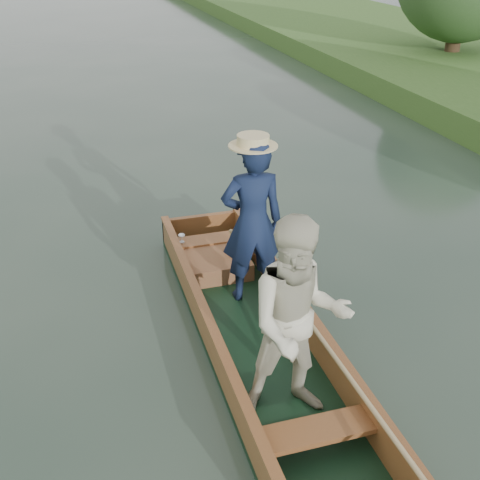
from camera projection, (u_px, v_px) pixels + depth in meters
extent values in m
plane|color=#283D30|center=(256.00, 344.00, 6.40)|extent=(120.00, 120.00, 0.00)
cylinder|color=#47331E|center=(455.00, 31.00, 17.81)|extent=(0.44, 0.44, 2.35)
cube|color=black|center=(256.00, 341.00, 6.38)|extent=(1.10, 5.00, 0.08)
cube|color=#925A2D|center=(209.00, 334.00, 6.16)|extent=(0.08, 5.00, 0.32)
cube|color=#925A2D|center=(302.00, 317.00, 6.42)|extent=(0.08, 5.00, 0.32)
cube|color=#925A2D|center=(202.00, 226.00, 8.38)|extent=(1.10, 0.08, 0.32)
cube|color=#925A2D|center=(209.00, 319.00, 6.07)|extent=(0.10, 5.00, 0.04)
cube|color=#925A2D|center=(303.00, 303.00, 6.33)|extent=(0.10, 5.00, 0.04)
cube|color=#925A2D|center=(212.00, 240.00, 7.87)|extent=(0.94, 0.30, 0.05)
cube|color=#925A2D|center=(317.00, 430.00, 4.90)|extent=(0.94, 0.30, 0.05)
imported|color=#121D3A|center=(252.00, 222.00, 6.64)|extent=(0.74, 0.52, 1.92)
cylinder|color=beige|center=(253.00, 142.00, 6.22)|extent=(0.52, 0.52, 0.12)
imported|color=beige|center=(298.00, 322.00, 4.99)|extent=(1.02, 0.85, 1.90)
cube|color=#953C30|center=(212.00, 261.00, 7.61)|extent=(0.85, 0.90, 0.22)
sphere|color=tan|center=(235.00, 246.00, 7.49)|extent=(0.20, 0.20, 0.20)
sphere|color=tan|center=(235.00, 235.00, 7.41)|extent=(0.15, 0.15, 0.15)
sphere|color=tan|center=(231.00, 231.00, 7.37)|extent=(0.06, 0.06, 0.06)
sphere|color=tan|center=(240.00, 230.00, 7.40)|extent=(0.06, 0.06, 0.06)
sphere|color=tan|center=(237.00, 239.00, 7.37)|extent=(0.06, 0.06, 0.06)
sphere|color=tan|center=(229.00, 245.00, 7.44)|extent=(0.07, 0.07, 0.07)
sphere|color=tan|center=(243.00, 243.00, 7.48)|extent=(0.07, 0.07, 0.07)
sphere|color=tan|center=(232.00, 253.00, 7.49)|extent=(0.08, 0.08, 0.08)
sphere|color=tan|center=(240.00, 252.00, 7.52)|extent=(0.08, 0.08, 0.08)
cylinder|color=silver|center=(182.00, 242.00, 7.76)|extent=(0.07, 0.07, 0.01)
cylinder|color=silver|center=(182.00, 239.00, 7.74)|extent=(0.01, 0.01, 0.08)
ellipsoid|color=silver|center=(182.00, 235.00, 7.71)|extent=(0.09, 0.09, 0.05)
cylinder|color=tan|center=(314.00, 328.00, 5.87)|extent=(0.04, 4.53, 0.20)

